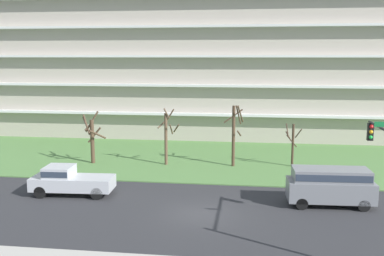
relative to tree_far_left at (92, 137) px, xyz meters
name	(u,v)px	position (x,y,z in m)	size (l,w,h in m)	color
ground	(201,214)	(10.61, -11.02, -2.34)	(160.00, 160.00, 0.00)	#2D2D30
grass_lawn_strip	(218,159)	(10.61, 2.98, -2.30)	(80.00, 16.00, 0.08)	#547F42
apartment_building	(228,56)	(10.61, 17.75, 6.81)	(54.83, 14.49, 18.31)	#B2A899
tree_far_left	(92,137)	(0.00, 0.00, 0.00)	(2.04, 1.94, 4.52)	#4C3828
tree_left	(167,136)	(6.47, 0.31, 0.22)	(1.96, 1.76, 4.92)	brown
tree_center	(234,133)	(12.11, 0.52, 0.56)	(1.69, 1.70, 5.26)	#4C3828
tree_right	(292,143)	(16.91, 1.00, -0.32)	(1.32, 1.30, 3.65)	#423023
pickup_silver_near_left	(69,180)	(1.50, -8.53, -1.33)	(5.50, 2.28, 1.95)	#B7BABF
van_gray_center_left	(330,184)	(18.38, -8.52, -0.95)	(5.28, 2.21, 2.36)	slate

